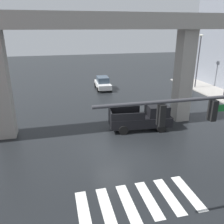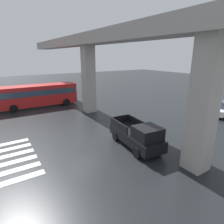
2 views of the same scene
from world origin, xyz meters
TOP-DOWN VIEW (x-y plane):
  - ground_plane at (0.00, 0.00)m, footprint 120.00×120.00m
  - crosswalk_stripes at (-0.00, -5.38)m, footprint 6.05×2.80m
  - elevated_overpass at (0.00, 4.17)m, footprint 56.38×2.32m
  - pickup_truck at (3.40, 2.89)m, footprint 5.26×2.47m
  - sedan_white at (2.82, 16.81)m, footprint 2.10×4.37m
  - street_lamp_far_north at (15.55, 14.25)m, footprint 0.44×0.70m

SIDE VIEW (x-z plane):
  - ground_plane at x=0.00m, z-range 0.00..0.00m
  - crosswalk_stripes at x=0.00m, z-range 0.00..0.01m
  - sedan_white at x=2.82m, z-range -0.01..1.71m
  - pickup_truck at x=3.40m, z-range -0.05..2.03m
  - street_lamp_far_north at x=15.55m, z-range 0.94..8.18m
  - elevated_overpass at x=0.00m, z-range 3.32..12.51m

